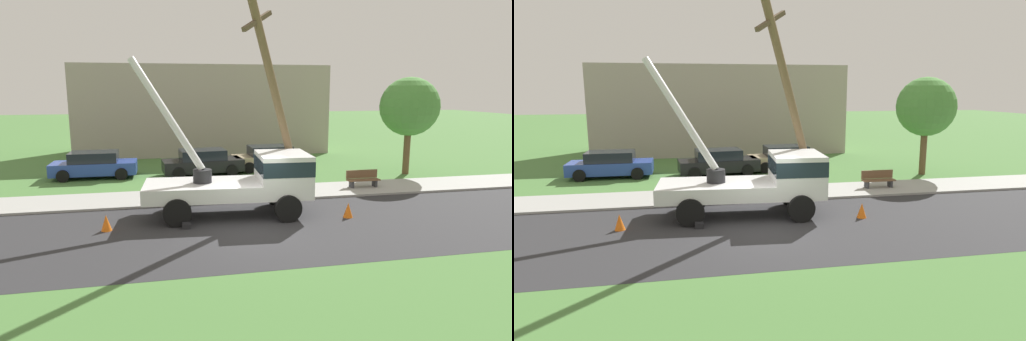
% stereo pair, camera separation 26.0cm
% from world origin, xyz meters
% --- Properties ---
extents(ground_plane, '(120.00, 120.00, 0.00)m').
position_xyz_m(ground_plane, '(0.00, 12.00, 0.00)').
color(ground_plane, '#477538').
extents(road_asphalt, '(80.00, 7.08, 0.01)m').
position_xyz_m(road_asphalt, '(0.00, 0.00, 0.00)').
color(road_asphalt, '#2B2B2D').
rests_on(road_asphalt, ground).
extents(sidewalk_strip, '(80.00, 2.75, 0.10)m').
position_xyz_m(sidewalk_strip, '(0.00, 4.91, 0.05)').
color(sidewalk_strip, '#9E9E99').
rests_on(sidewalk_strip, ground).
extents(utility_truck, '(6.75, 3.21, 5.98)m').
position_xyz_m(utility_truck, '(0.21, 1.90, 1.41)').
color(utility_truck, silver).
rests_on(utility_truck, ground).
extents(leaning_utility_pole, '(3.39, 3.15, 8.26)m').
position_xyz_m(leaning_utility_pole, '(1.50, 2.69, 4.21)').
color(leaning_utility_pole, brown).
rests_on(leaning_utility_pole, ground).
extents(traffic_cone_ahead, '(0.36, 0.36, 0.56)m').
position_xyz_m(traffic_cone_ahead, '(3.75, 0.66, 0.28)').
color(traffic_cone_ahead, orange).
rests_on(traffic_cone_ahead, ground).
extents(traffic_cone_behind, '(0.36, 0.36, 0.56)m').
position_xyz_m(traffic_cone_behind, '(-4.97, 0.90, 0.28)').
color(traffic_cone_behind, orange).
rests_on(traffic_cone_behind, ground).
extents(parked_sedan_blue, '(4.40, 2.03, 1.42)m').
position_xyz_m(parked_sedan_blue, '(-6.65, 10.45, 0.71)').
color(parked_sedan_blue, '#263F99').
rests_on(parked_sedan_blue, ground).
extents(parked_sedan_black, '(4.55, 2.29, 1.42)m').
position_xyz_m(parked_sedan_black, '(-0.84, 10.07, 0.71)').
color(parked_sedan_black, black).
rests_on(parked_sedan_black, ground).
extents(parked_sedan_tan, '(4.46, 2.12, 1.42)m').
position_xyz_m(parked_sedan_tan, '(3.22, 10.88, 0.71)').
color(parked_sedan_tan, tan).
rests_on(parked_sedan_tan, ground).
extents(park_bench, '(1.60, 0.45, 0.90)m').
position_xyz_m(park_bench, '(6.39, 4.98, 0.46)').
color(park_bench, brown).
rests_on(park_bench, ground).
extents(roadside_tree_near, '(3.23, 3.23, 5.40)m').
position_xyz_m(roadside_tree_near, '(10.43, 7.95, 3.76)').
color(roadside_tree_near, brown).
rests_on(roadside_tree_near, ground).
extents(lowrise_building_backdrop, '(18.00, 6.00, 6.40)m').
position_xyz_m(lowrise_building_backdrop, '(0.07, 19.46, 3.20)').
color(lowrise_building_backdrop, '#A5998C').
rests_on(lowrise_building_backdrop, ground).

